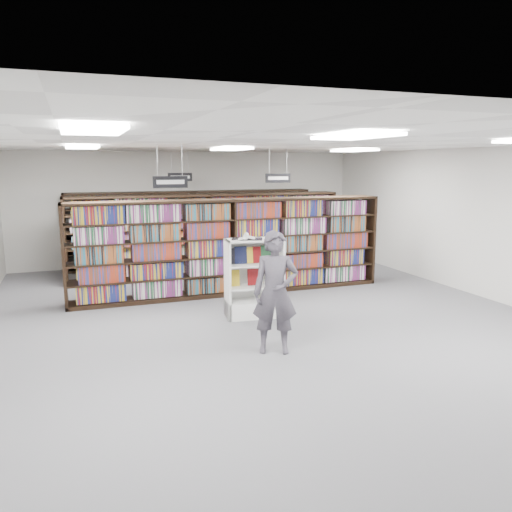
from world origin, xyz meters
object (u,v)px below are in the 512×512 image
object	(u,v)px
endcap_display	(254,290)
shopper	(275,293)
open_book	(247,238)
bookshelf_row_near	(232,247)

from	to	relation	value
endcap_display	shopper	world-z (taller)	shopper
endcap_display	open_book	size ratio (longest dim) A/B	2.32
open_book	shopper	distance (m)	1.94
bookshelf_row_near	shopper	size ratio (longest dim) A/B	3.75
endcap_display	shopper	size ratio (longest dim) A/B	0.79
endcap_display	open_book	bearing A→B (deg)	-163.41
endcap_display	shopper	bearing A→B (deg)	-94.11
shopper	bookshelf_row_near	bearing A→B (deg)	103.19
endcap_display	shopper	distance (m)	1.95
bookshelf_row_near	open_book	xyz separation A→B (m)	(-0.28, -1.79, 0.46)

